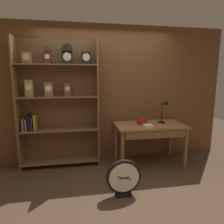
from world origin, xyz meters
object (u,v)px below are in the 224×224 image
(desk_lamp, at_px, (164,110))
(toolbox_small, at_px, (142,122))
(bookshelf, at_px, (58,101))
(round_clock_large, at_px, (124,178))
(open_repair_manual, at_px, (148,125))
(workbench, at_px, (150,129))

(desk_lamp, bearing_deg, toolbox_small, -176.62)
(bookshelf, relative_size, round_clock_large, 4.40)
(desk_lamp, bearing_deg, bookshelf, 174.40)
(open_repair_manual, bearing_deg, round_clock_large, -126.09)
(open_repair_manual, xyz_separation_m, round_clock_large, (-0.63, -0.83, -0.51))
(bookshelf, relative_size, toolbox_small, 13.72)
(desk_lamp, height_order, round_clock_large, desk_lamp)
(toolbox_small, height_order, open_repair_manual, toolbox_small)
(bookshelf, bearing_deg, toolbox_small, -8.17)
(toolbox_small, xyz_separation_m, round_clock_large, (-0.57, -0.96, -0.55))
(toolbox_small, distance_m, open_repair_manual, 0.15)
(bookshelf, bearing_deg, open_repair_manual, -12.45)
(open_repair_manual, distance_m, round_clock_large, 1.16)
(desk_lamp, height_order, toolbox_small, desk_lamp)
(desk_lamp, relative_size, open_repair_manual, 2.09)
(workbench, bearing_deg, toolbox_small, 167.33)
(desk_lamp, bearing_deg, open_repair_manual, -157.43)
(round_clock_large, bearing_deg, workbench, 52.31)
(workbench, distance_m, open_repair_manual, 0.16)
(workbench, xyz_separation_m, round_clock_large, (-0.72, -0.93, -0.41))
(bookshelf, xyz_separation_m, open_repair_manual, (1.58, -0.35, -0.43))
(workbench, relative_size, toolbox_small, 7.59)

